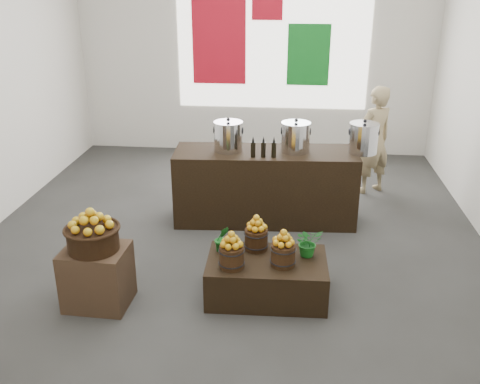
# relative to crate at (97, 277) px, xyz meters

# --- Properties ---
(ground) EXTENTS (7.00, 7.00, 0.00)m
(ground) POSITION_rel_crate_xyz_m (1.11, 1.46, -0.29)
(ground) COLOR #323230
(ground) RESTS_ON ground
(back_wall) EXTENTS (6.00, 0.04, 4.00)m
(back_wall) POSITION_rel_crate_xyz_m (1.11, 4.96, 1.71)
(back_wall) COLOR silver
(back_wall) RESTS_ON ground
(back_opening) EXTENTS (3.20, 0.02, 2.40)m
(back_opening) POSITION_rel_crate_xyz_m (1.41, 4.94, 1.71)
(back_opening) COLOR white
(back_opening) RESTS_ON back_wall
(deco_red_left) EXTENTS (0.90, 0.04, 1.40)m
(deco_red_left) POSITION_rel_crate_xyz_m (0.51, 4.93, 1.61)
(deco_red_left) COLOR #B70E1F
(deco_red_left) RESTS_ON back_wall
(deco_green_right) EXTENTS (0.70, 0.04, 1.00)m
(deco_green_right) POSITION_rel_crate_xyz_m (2.01, 4.93, 1.41)
(deco_green_right) COLOR #116F1F
(deco_green_right) RESTS_ON back_wall
(deco_red_upper) EXTENTS (0.50, 0.04, 0.50)m
(deco_red_upper) POSITION_rel_crate_xyz_m (1.31, 4.93, 2.21)
(deco_red_upper) COLOR #B70E1F
(deco_red_upper) RESTS_ON back_wall
(crate) EXTENTS (0.61, 0.51, 0.59)m
(crate) POSITION_rel_crate_xyz_m (0.00, 0.00, 0.00)
(crate) COLOR #443020
(crate) RESTS_ON ground
(wicker_basket) EXTENTS (0.47, 0.47, 0.21)m
(wicker_basket) POSITION_rel_crate_xyz_m (0.00, 0.00, 0.40)
(wicker_basket) COLOR black
(wicker_basket) RESTS_ON crate
(apples_in_basket) EXTENTS (0.37, 0.37, 0.20)m
(apples_in_basket) POSITION_rel_crate_xyz_m (0.00, 0.00, 0.61)
(apples_in_basket) COLOR #9C1605
(apples_in_basket) RESTS_ON wicker_basket
(display_table) EXTENTS (1.17, 0.74, 0.40)m
(display_table) POSITION_rel_crate_xyz_m (1.59, 0.30, -0.09)
(display_table) COLOR black
(display_table) RESTS_ON ground
(apple_bucket_front_left) EXTENTS (0.23, 0.23, 0.21)m
(apple_bucket_front_left) POSITION_rel_crate_xyz_m (1.27, 0.13, 0.21)
(apple_bucket_front_left) COLOR #35200E
(apple_bucket_front_left) RESTS_ON display_table
(apples_in_bucket_front_left) EXTENTS (0.17, 0.17, 0.16)m
(apples_in_bucket_front_left) POSITION_rel_crate_xyz_m (1.27, 0.13, 0.40)
(apples_in_bucket_front_left) COLOR #9C1605
(apples_in_bucket_front_left) RESTS_ON apple_bucket_front_left
(apple_bucket_front_right) EXTENTS (0.23, 0.23, 0.21)m
(apple_bucket_front_right) POSITION_rel_crate_xyz_m (1.74, 0.21, 0.21)
(apple_bucket_front_right) COLOR #35200E
(apple_bucket_front_right) RESTS_ON display_table
(apples_in_bucket_front_right) EXTENTS (0.17, 0.17, 0.16)m
(apples_in_bucket_front_right) POSITION_rel_crate_xyz_m (1.74, 0.21, 0.40)
(apples_in_bucket_front_right) COLOR #9C1605
(apples_in_bucket_front_right) RESTS_ON apple_bucket_front_right
(apple_bucket_rear) EXTENTS (0.23, 0.23, 0.21)m
(apple_bucket_rear) POSITION_rel_crate_xyz_m (1.47, 0.51, 0.21)
(apple_bucket_rear) COLOR #35200E
(apple_bucket_rear) RESTS_ON display_table
(apples_in_bucket_rear) EXTENTS (0.17, 0.17, 0.16)m
(apples_in_bucket_rear) POSITION_rel_crate_xyz_m (1.47, 0.51, 0.40)
(apples_in_bucket_rear) COLOR #9C1605
(apples_in_bucket_rear) RESTS_ON apple_bucket_rear
(herb_garnish_right) EXTENTS (0.33, 0.31, 0.29)m
(herb_garnish_right) POSITION_rel_crate_xyz_m (1.98, 0.42, 0.25)
(herb_garnish_right) COLOR #125517
(herb_garnish_right) RESTS_ON display_table
(herb_garnish_left) EXTENTS (0.18, 0.16, 0.27)m
(herb_garnish_left) POSITION_rel_crate_xyz_m (1.14, 0.44, 0.24)
(herb_garnish_left) COLOR #125517
(herb_garnish_left) RESTS_ON display_table
(counter) EXTENTS (2.30, 0.85, 0.92)m
(counter) POSITION_rel_crate_xyz_m (1.47, 2.07, 0.17)
(counter) COLOR black
(counter) RESTS_ON ground
(stock_pot_left) EXTENTS (0.35, 0.35, 0.35)m
(stock_pot_left) POSITION_rel_crate_xyz_m (1.01, 2.04, 0.80)
(stock_pot_left) COLOR silver
(stock_pot_left) RESTS_ON counter
(stock_pot_center) EXTENTS (0.35, 0.35, 0.35)m
(stock_pot_center) POSITION_rel_crate_xyz_m (1.83, 2.09, 0.80)
(stock_pot_center) COLOR silver
(stock_pot_center) RESTS_ON counter
(stock_pot_right) EXTENTS (0.35, 0.35, 0.35)m
(stock_pot_right) POSITION_rel_crate_xyz_m (2.65, 2.13, 0.80)
(stock_pot_right) COLOR silver
(stock_pot_right) RESTS_ON counter
(oil_cruets) EXTENTS (0.25, 0.08, 0.26)m
(oil_cruets) POSITION_rel_crate_xyz_m (1.49, 1.84, 0.76)
(oil_cruets) COLOR black
(oil_cruets) RESTS_ON counter
(shopper) EXTENTS (0.67, 0.62, 1.55)m
(shopper) POSITION_rel_crate_xyz_m (2.94, 3.19, 0.48)
(shopper) COLOR #9C885F
(shopper) RESTS_ON ground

